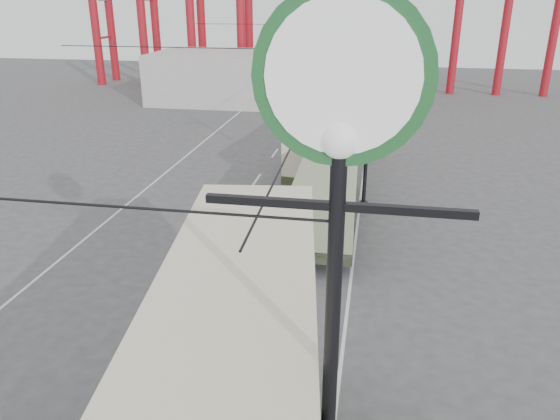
% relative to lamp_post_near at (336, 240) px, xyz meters
% --- Properties ---
extents(road_markings, '(12.52, 120.00, 0.01)m').
position_rel_lamp_post_near_xyz_m(road_markings, '(-6.46, 22.70, -7.86)').
color(road_markings, silver).
rests_on(road_markings, ground).
extents(lamp_post_near, '(3.20, 0.44, 10.80)m').
position_rel_lamp_post_near_xyz_m(lamp_post_near, '(0.00, 0.00, 0.00)').
color(lamp_post_near, black).
rests_on(lamp_post_near, ground).
extents(lamp_post_mid, '(3.20, 0.44, 9.32)m').
position_rel_lamp_post_near_xyz_m(lamp_post_mid, '(0.00, 21.00, -3.18)').
color(lamp_post_mid, black).
rests_on(lamp_post_mid, ground).
extents(lamp_post_far, '(3.20, 0.44, 9.32)m').
position_rel_lamp_post_near_xyz_m(lamp_post_far, '(0.00, 43.00, -3.18)').
color(lamp_post_far, black).
rests_on(lamp_post_far, ground).
extents(lamp_post_distant, '(3.20, 0.44, 9.32)m').
position_rel_lamp_post_near_xyz_m(lamp_post_distant, '(0.00, 65.00, -3.18)').
color(lamp_post_distant, black).
rests_on(lamp_post_distant, ground).
extents(fairground_shed, '(22.00, 10.00, 5.00)m').
position_rel_lamp_post_near_xyz_m(fairground_shed, '(-11.60, 50.00, -5.36)').
color(fairground_shed, '#AAAAA5').
rests_on(fairground_shed, ground).
extents(single_decker_green, '(2.97, 11.64, 3.27)m').
position_rel_lamp_post_near_xyz_m(single_decker_green, '(-1.66, 19.10, -6.02)').
color(single_decker_green, gray).
rests_on(single_decker_green, ground).
extents(single_decker_cream, '(4.20, 11.14, 3.38)m').
position_rel_lamp_post_near_xyz_m(single_decker_cream, '(-2.54, 27.66, -5.96)').
color(single_decker_cream, beige).
rests_on(single_decker_cream, ground).
extents(pedestrian, '(0.76, 0.63, 1.80)m').
position_rel_lamp_post_near_xyz_m(pedestrian, '(-2.50, 13.02, -6.96)').
color(pedestrian, black).
rests_on(pedestrian, ground).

